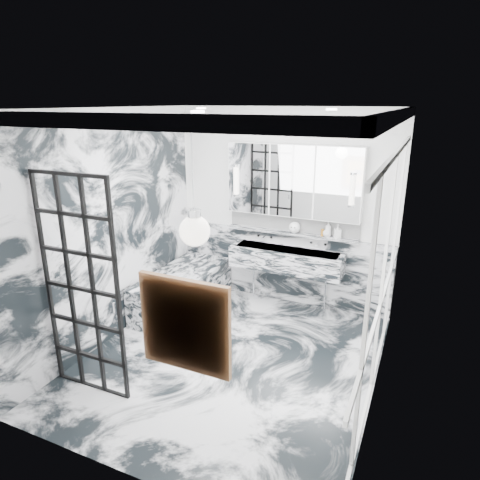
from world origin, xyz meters
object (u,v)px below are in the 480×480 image
at_px(crittall_door, 81,289).
at_px(bathtub, 183,290).
at_px(mirror_cabinet, 293,181).
at_px(trough_sink, 286,259).

height_order(crittall_door, bathtub, crittall_door).
height_order(mirror_cabinet, bathtub, mirror_cabinet).
distance_m(crittall_door, trough_sink, 2.91).
bearing_deg(trough_sink, crittall_door, -115.67).
height_order(trough_sink, mirror_cabinet, mirror_cabinet).
xyz_separation_m(crittall_door, trough_sink, (1.25, 2.60, -0.39)).
bearing_deg(trough_sink, mirror_cabinet, 90.00).
bearing_deg(bathtub, mirror_cabinet, 32.06).
relative_size(mirror_cabinet, bathtub, 1.15).
distance_m(trough_sink, mirror_cabinet, 1.10).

